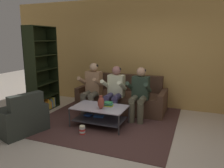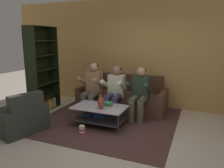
% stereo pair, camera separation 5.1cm
% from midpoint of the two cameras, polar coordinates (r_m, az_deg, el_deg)
% --- Properties ---
extents(ground, '(16.80, 16.80, 0.00)m').
position_cam_midpoint_polar(ground, '(4.06, 0.38, -15.12)').
color(ground, beige).
extents(back_partition, '(8.40, 0.12, 2.90)m').
position_cam_midpoint_polar(back_partition, '(5.99, 8.99, 7.98)').
color(back_partition, tan).
rests_on(back_partition, ground).
extents(couch, '(2.25, 0.88, 0.89)m').
position_cam_midpoint_polar(couch, '(5.72, 2.32, -3.76)').
color(couch, '#4F3526').
rests_on(couch, ground).
extents(person_seated_left, '(0.50, 0.58, 1.25)m').
position_cam_midpoint_polar(person_seated_left, '(5.39, -5.50, -0.58)').
color(person_seated_left, '#585344').
rests_on(person_seated_left, ground).
extents(person_seated_middle, '(0.50, 0.58, 1.20)m').
position_cam_midpoint_polar(person_seated_middle, '(5.15, 0.43, -1.38)').
color(person_seated_middle, '#3C3659').
rests_on(person_seated_middle, ground).
extents(person_seated_right, '(0.50, 0.58, 1.20)m').
position_cam_midpoint_polar(person_seated_right, '(4.98, 6.88, -1.95)').
color(person_seated_right, brown).
rests_on(person_seated_right, ground).
extents(coffee_table, '(1.12, 0.69, 0.42)m').
position_cam_midpoint_polar(coffee_table, '(4.70, -3.58, -7.52)').
color(coffee_table, '#BBB4C4').
rests_on(coffee_table, ground).
extents(area_rug, '(3.00, 3.15, 0.01)m').
position_cam_midpoint_polar(area_rug, '(5.18, -0.82, -8.87)').
color(area_rug, '#4C302D').
rests_on(area_rug, ground).
extents(vase, '(0.14, 0.14, 0.28)m').
position_cam_midpoint_polar(vase, '(4.48, -3.24, -4.86)').
color(vase, brown).
rests_on(vase, coffee_table).
extents(book_stack, '(0.24, 0.18, 0.09)m').
position_cam_midpoint_polar(book_stack, '(4.68, -1.35, -5.27)').
color(book_stack, gold).
rests_on(book_stack, coffee_table).
extents(bookshelf, '(0.36, 0.93, 2.13)m').
position_cam_midpoint_polar(bookshelf, '(5.88, -18.22, 1.33)').
color(bookshelf, black).
rests_on(bookshelf, ground).
extents(armchair, '(1.06, 1.09, 0.82)m').
position_cam_midpoint_polar(armchair, '(4.79, -23.27, -8.17)').
color(armchair, '#2B2F29').
rests_on(armchair, ground).
extents(popcorn_tub, '(0.12, 0.12, 0.19)m').
position_cam_midpoint_polar(popcorn_tub, '(4.38, -8.11, -11.75)').
color(popcorn_tub, red).
rests_on(popcorn_tub, ground).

